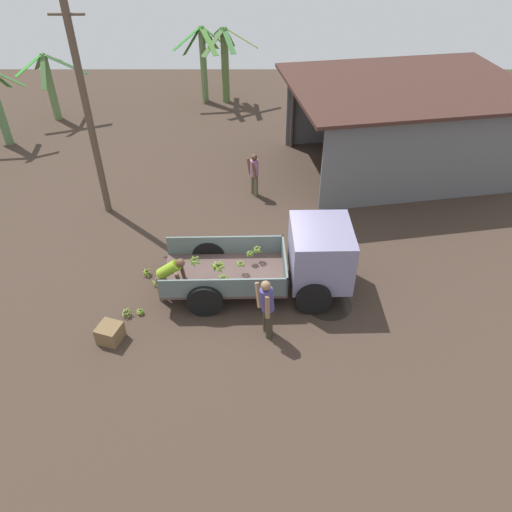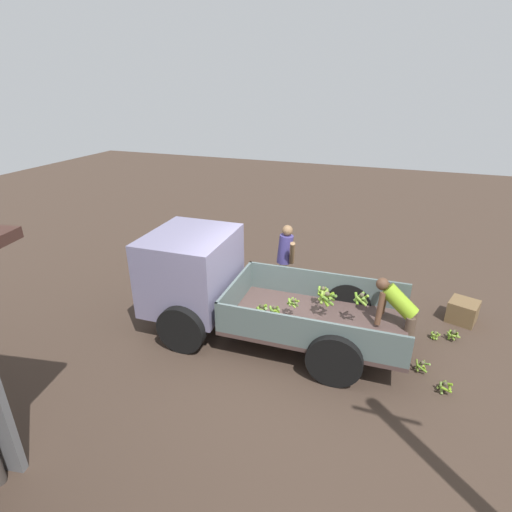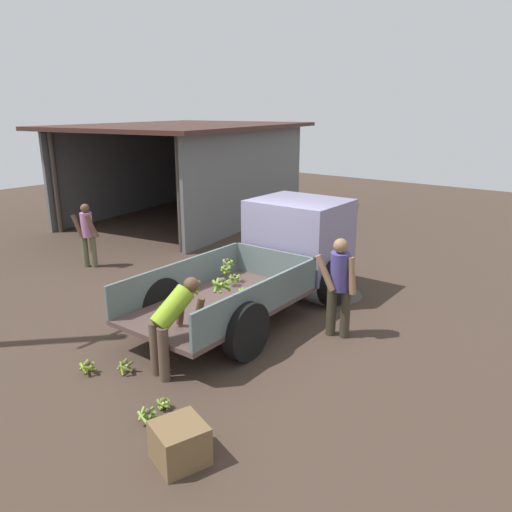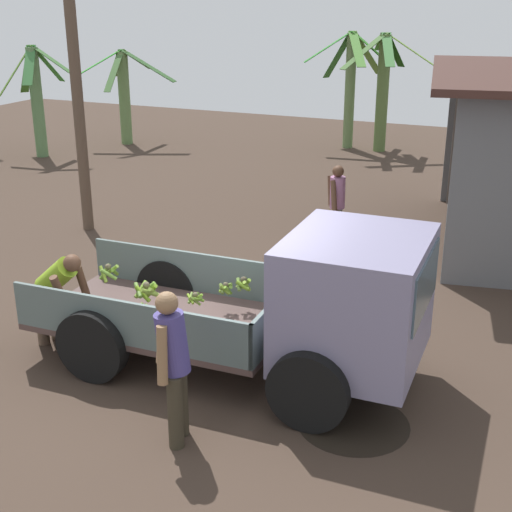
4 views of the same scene
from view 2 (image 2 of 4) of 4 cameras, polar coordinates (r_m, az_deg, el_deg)
The scene contains 10 objects.
ground at distance 7.75m, azimuth 2.25°, elevation -11.90°, with size 36.00×36.00×0.00m, color #403127.
mud_patch_0 at distance 8.97m, azimuth -7.99°, elevation -6.73°, with size 1.23×1.23×0.01m, color black.
cargo_truck at distance 7.67m, azimuth -5.67°, elevation -3.59°, with size 4.87×2.18×1.90m.
person_foreground_visitor at distance 8.85m, azimuth 4.17°, elevation -0.20°, with size 0.52×0.64×1.69m.
person_worker_loading at distance 7.52m, azimuth 19.77°, elevation -7.39°, with size 0.79×0.67×1.36m.
banana_bunch_on_ground_0 at distance 8.45m, azimuth 24.18°, elevation -10.24°, with size 0.19×0.19×0.16m.
banana_bunch_on_ground_1 at distance 7.22m, azimuth 25.39°, elevation -16.45°, with size 0.24×0.24×0.20m.
banana_bunch_on_ground_2 at distance 7.49m, azimuth 22.60°, elevation -14.21°, with size 0.24×0.24×0.21m.
banana_bunch_on_ground_3 at distance 8.54m, azimuth 26.35°, elevation -9.99°, with size 0.26×0.24×0.21m.
wooden_crate_0 at distance 9.20m, azimuth 27.43°, elevation -7.02°, with size 0.52×0.52×0.44m, color brown.
Camera 2 is at (-1.87, 6.03, 4.49)m, focal length 28.00 mm.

